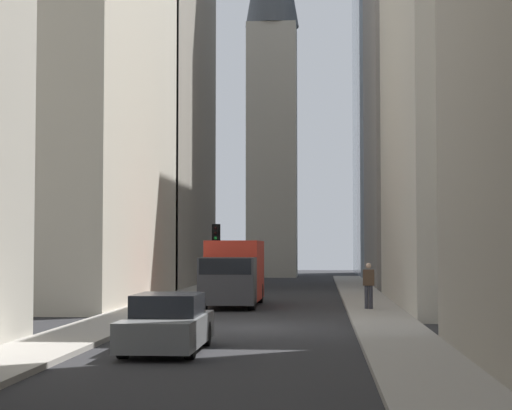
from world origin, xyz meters
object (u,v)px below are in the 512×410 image
hatchback_grey (167,325)px  pedestrian (369,284)px  traffic_light_midblock (216,241)px  discarded_bottle (165,307)px  delivery_truck (233,273)px

hatchback_grey → pedestrian: (13.17, -5.66, 0.46)m
hatchback_grey → pedestrian: bearing=-23.3°
traffic_light_midblock → discarded_bottle: 18.62m
delivery_truck → pedestrian: (-2.95, -5.66, -0.33)m
discarded_bottle → delivery_truck: bearing=-27.1°
delivery_truck → hatchback_grey: (-16.11, -0.00, -0.80)m
delivery_truck → pedestrian: bearing=-117.5°
hatchback_grey → discarded_bottle: 12.00m
hatchback_grey → traffic_light_midblock: size_ratio=1.13×
traffic_light_midblock → pedestrian: (-17.04, -8.16, -1.80)m
pedestrian → delivery_truck: bearing=62.5°
delivery_truck → discarded_bottle: (-4.32, 2.21, -1.21)m
hatchback_grey → discarded_bottle: (11.79, 2.21, -0.42)m
delivery_truck → traffic_light_midblock: 14.39m
pedestrian → traffic_light_midblock: bearing=25.6°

